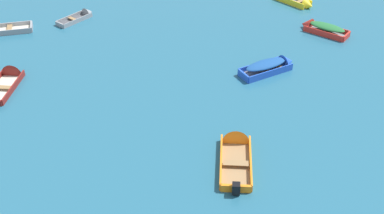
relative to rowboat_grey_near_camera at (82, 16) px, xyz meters
name	(u,v)px	position (x,y,z in m)	size (l,w,h in m)	color
rowboat_grey_near_camera	(82,16)	(0.00, 0.00, 0.00)	(2.82, 3.22, 0.93)	#4C4C51
rowboat_maroon_far_back	(10,78)	(-2.80, -9.78, 0.03)	(1.76, 4.52, 1.35)	beige
rowboat_yellow_near_left	(299,3)	(18.09, 2.97, 0.06)	(3.53, 3.53, 1.09)	gray
rowboat_orange_cluster_inner	(236,147)	(11.77, -16.58, 0.04)	(1.79, 4.90, 1.47)	#99754C
rowboat_red_far_left	(319,27)	(18.88, -2.03, 0.18)	(3.77, 3.14, 1.18)	gray
rowboat_blue_back_row_left	(273,65)	(14.67, -8.01, 0.22)	(4.16, 3.17, 1.19)	gray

